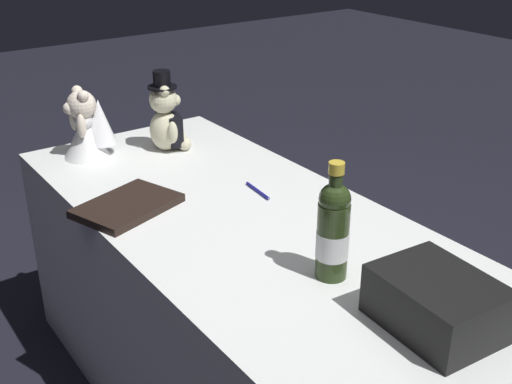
% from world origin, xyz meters
% --- Properties ---
extents(reception_table, '(1.85, 0.74, 0.71)m').
position_xyz_m(reception_table, '(0.00, 0.00, 0.36)').
color(reception_table, white).
rests_on(reception_table, ground_plane).
extents(teddy_bear_groom, '(0.15, 0.15, 0.29)m').
position_xyz_m(teddy_bear_groom, '(0.66, -0.09, 0.83)').
color(teddy_bear_groom, beige).
rests_on(teddy_bear_groom, reception_table).
extents(teddy_bear_bride, '(0.16, 0.20, 0.25)m').
position_xyz_m(teddy_bear_bride, '(0.76, 0.17, 0.82)').
color(teddy_bear_bride, white).
rests_on(teddy_bear_bride, reception_table).
extents(champagne_bottle, '(0.08, 0.08, 0.29)m').
position_xyz_m(champagne_bottle, '(-0.32, 0.01, 0.84)').
color(champagne_bottle, '#293918').
rests_on(champagne_bottle, reception_table).
extents(signing_pen, '(0.14, 0.02, 0.01)m').
position_xyz_m(signing_pen, '(0.17, -0.13, 0.72)').
color(signing_pen, navy).
rests_on(signing_pen, reception_table).
extents(gift_case_black, '(0.27, 0.22, 0.12)m').
position_xyz_m(gift_case_black, '(-0.60, -0.04, 0.77)').
color(gift_case_black, black).
rests_on(gift_case_black, reception_table).
extents(guestbook, '(0.28, 0.33, 0.02)m').
position_xyz_m(guestbook, '(0.30, 0.25, 0.73)').
color(guestbook, black).
rests_on(guestbook, reception_table).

